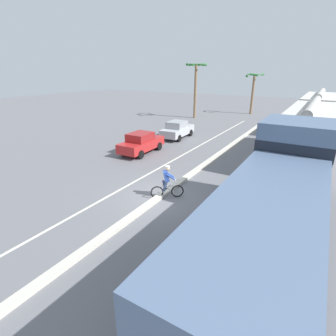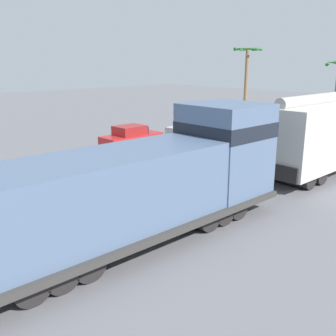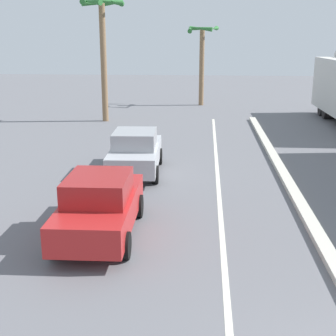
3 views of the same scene
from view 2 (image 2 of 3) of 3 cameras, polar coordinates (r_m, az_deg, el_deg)
name	(u,v)px [view 2 (image 2 of 3)]	position (r m, az deg, el deg)	size (l,w,h in m)	color
ground_plane	(103,186)	(18.85, -9.38, -2.64)	(120.00, 120.00, 0.00)	slate
median_curb	(192,163)	(22.51, 3.46, 0.70)	(0.36, 36.00, 0.16)	beige
lane_stripe	(164,157)	(24.20, -0.62, 1.59)	(0.14, 36.00, 0.01)	silver
locomotive	(155,184)	(13.01, -1.94, -2.36)	(3.10, 11.61, 4.20)	slate
hopper_car_lead	(329,132)	(22.58, 22.28, 4.82)	(2.90, 10.60, 4.18)	beige
parked_car_red	(131,138)	(26.28, -5.35, 4.43)	(1.91, 4.24, 1.62)	red
parked_car_silver	(192,128)	(30.02, 3.52, 5.82)	(1.98, 4.27, 1.62)	#B7BABF
cyclist	(110,170)	(18.50, -8.46, -0.31)	(1.38, 1.10, 1.71)	black
palm_tree_near	(247,65)	(40.47, 11.38, 14.42)	(2.70, 2.77, 7.11)	#846647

